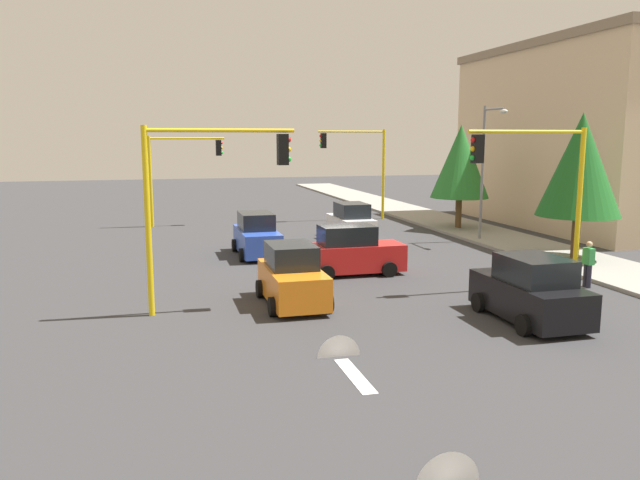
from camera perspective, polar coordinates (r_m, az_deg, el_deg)
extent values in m
plane|color=#353538|center=(26.78, 1.19, -2.28)|extent=(120.00, 120.00, 0.00)
cube|color=gray|center=(35.44, 15.43, 0.36)|extent=(80.00, 4.00, 0.15)
cube|color=silver|center=(14.62, 3.21, -12.27)|extent=(2.20, 0.36, 0.01)
cone|color=silver|center=(15.78, 1.72, -10.60)|extent=(0.01, 1.10, 1.10)
cube|color=beige|center=(41.98, 23.26, 8.39)|extent=(16.66, 9.00, 10.50)
cube|color=#83715B|center=(42.33, 23.76, 15.84)|extent=(16.96, 9.30, 0.50)
cylinder|color=yellow|center=(24.35, 22.58, 2.69)|extent=(0.18, 0.18, 5.74)
cylinder|color=yellow|center=(22.92, 18.47, 9.38)|extent=(0.12, 4.50, 0.12)
cube|color=black|center=(21.95, 14.21, 8.08)|extent=(0.36, 0.32, 0.96)
sphere|color=red|center=(21.86, 13.83, 8.88)|extent=(0.18, 0.18, 0.18)
sphere|color=yellow|center=(21.86, 13.80, 8.09)|extent=(0.18, 0.18, 0.18)
sphere|color=green|center=(21.87, 13.77, 7.31)|extent=(0.18, 0.18, 0.18)
cylinder|color=yellow|center=(19.38, -15.46, 1.56)|extent=(0.18, 0.18, 5.75)
cylinder|color=yellow|center=(19.32, -9.03, 9.86)|extent=(0.12, 4.50, 0.12)
cube|color=black|center=(19.61, -3.43, 8.26)|extent=(0.36, 0.32, 0.96)
sphere|color=red|center=(19.64, -2.92, 9.14)|extent=(0.18, 0.18, 0.18)
sphere|color=yellow|center=(19.64, -2.91, 8.26)|extent=(0.18, 0.18, 0.18)
sphere|color=green|center=(19.65, -2.90, 7.39)|extent=(0.18, 0.18, 0.18)
cylinder|color=yellow|center=(41.96, 5.81, 5.97)|extent=(0.18, 0.18, 5.94)
cylinder|color=yellow|center=(41.16, 2.90, 9.87)|extent=(0.12, 4.50, 0.12)
cube|color=black|center=(40.62, 0.32, 9.07)|extent=(0.36, 0.32, 0.96)
sphere|color=red|center=(40.58, 0.07, 9.49)|extent=(0.18, 0.18, 0.18)
sphere|color=yellow|center=(40.58, 0.07, 9.07)|extent=(0.18, 0.18, 0.18)
sphere|color=green|center=(40.58, 0.07, 8.65)|extent=(0.18, 0.18, 0.18)
cylinder|color=yellow|center=(39.30, -15.22, 5.15)|extent=(0.18, 0.18, 5.51)
cylinder|color=yellow|center=(39.27, -12.06, 9.08)|extent=(0.12, 4.50, 0.12)
cube|color=black|center=(39.41, -9.26, 8.31)|extent=(0.36, 0.32, 0.96)
sphere|color=red|center=(39.43, -9.01, 8.76)|extent=(0.18, 0.18, 0.18)
sphere|color=yellow|center=(39.43, -9.00, 8.32)|extent=(0.18, 0.18, 0.18)
sphere|color=green|center=(39.44, -8.99, 7.89)|extent=(0.18, 0.18, 0.18)
cylinder|color=slate|center=(33.58, 14.61, 5.80)|extent=(0.14, 0.14, 7.00)
cylinder|color=slate|center=(32.77, 15.63, 11.46)|extent=(1.80, 0.10, 0.10)
ellipsoid|color=silver|center=(31.99, 16.45, 11.21)|extent=(0.56, 0.28, 0.20)
cylinder|color=brown|center=(37.67, 12.55, 2.50)|extent=(0.36, 0.36, 2.12)
cone|color=#28752D|center=(37.45, 12.71, 7.03)|extent=(3.39, 3.39, 4.24)
cylinder|color=brown|center=(29.53, 22.32, 0.30)|extent=(0.36, 0.36, 2.22)
cone|color=#1E6023|center=(29.24, 22.70, 6.37)|extent=(3.55, 3.55, 4.44)
cube|color=white|center=(33.45, 2.81, 1.24)|extent=(3.86, 1.68, 1.05)
cube|color=black|center=(33.15, 2.93, 2.74)|extent=(2.01, 1.48, 0.76)
cylinder|color=black|center=(34.38, 0.77, 0.81)|extent=(0.60, 0.20, 0.60)
cylinder|color=black|center=(34.91, 3.63, 0.92)|extent=(0.60, 0.20, 0.60)
cylinder|color=black|center=(32.11, 1.92, 0.20)|extent=(0.60, 0.20, 0.60)
cylinder|color=black|center=(32.67, 4.95, 0.33)|extent=(0.60, 0.20, 0.60)
cube|color=blue|center=(28.91, -5.78, -0.07)|extent=(4.19, 1.67, 1.05)
cube|color=black|center=(28.98, -5.87, 1.76)|extent=(2.18, 1.47, 0.76)
cylinder|color=black|center=(27.87, -3.53, -1.21)|extent=(0.60, 0.20, 0.60)
cylinder|color=black|center=(27.59, -7.17, -1.37)|extent=(0.60, 0.20, 0.60)
cylinder|color=black|center=(30.39, -4.49, -0.34)|extent=(0.60, 0.20, 0.60)
cylinder|color=black|center=(30.12, -7.84, -0.49)|extent=(0.60, 0.20, 0.60)
cube|color=red|center=(24.83, 2.92, -1.59)|extent=(1.61, 4.10, 1.05)
cube|color=black|center=(24.61, 2.49, 0.46)|extent=(1.42, 2.13, 0.76)
cylinder|color=black|center=(26.11, 5.00, -1.94)|extent=(0.20, 0.60, 0.60)
cylinder|color=black|center=(24.52, 6.36, -2.70)|extent=(0.20, 0.60, 0.60)
cylinder|color=black|center=(25.37, -0.41, -2.24)|extent=(0.20, 0.60, 0.60)
cylinder|color=black|center=(23.74, 0.63, -3.04)|extent=(0.20, 0.60, 0.60)
cube|color=black|center=(19.56, 18.56, -5.05)|extent=(4.02, 1.79, 1.05)
cube|color=black|center=(19.20, 19.02, -2.57)|extent=(2.09, 1.58, 0.76)
cylinder|color=black|center=(20.20, 14.28, -5.55)|extent=(0.60, 0.20, 0.60)
cylinder|color=black|center=(21.18, 18.83, -5.07)|extent=(0.60, 0.20, 0.60)
cylinder|color=black|center=(18.15, 18.11, -7.41)|extent=(0.60, 0.20, 0.60)
cylinder|color=black|center=(19.23, 22.94, -6.76)|extent=(0.60, 0.20, 0.60)
cube|color=orange|center=(20.35, -2.53, -4.02)|extent=(3.81, 1.67, 1.05)
cube|color=black|center=(20.34, -2.66, -1.42)|extent=(1.98, 1.47, 0.76)
cylinder|color=black|center=(19.54, 0.80, -5.75)|extent=(0.60, 0.20, 0.60)
cylinder|color=black|center=(19.15, -4.38, -6.09)|extent=(0.60, 0.20, 0.60)
cylinder|color=black|center=(21.75, -0.88, -4.19)|extent=(0.60, 0.20, 0.60)
cylinder|color=black|center=(21.40, -5.54, -4.46)|extent=(0.60, 0.20, 0.60)
cylinder|color=#262638|center=(24.62, 23.38, -3.07)|extent=(0.16, 0.16, 0.85)
cylinder|color=#262638|center=(24.78, 23.10, -2.98)|extent=(0.16, 0.16, 0.85)
cube|color=green|center=(24.56, 23.35, -1.37)|extent=(0.40, 0.24, 0.60)
sphere|color=tan|center=(24.49, 23.41, -0.36)|extent=(0.22, 0.22, 0.22)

